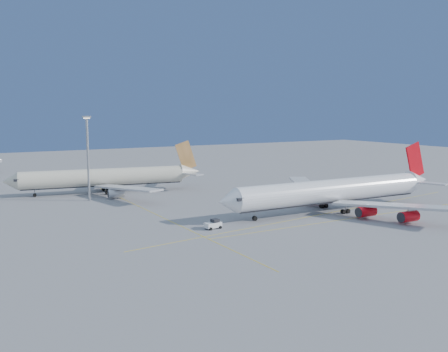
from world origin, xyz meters
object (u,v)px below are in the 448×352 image
Objects in this scene: airliner_etihad at (108,177)px; pushback_tug at (213,224)px; light_mast at (88,151)px; airliner_virgin at (336,191)px.

pushback_tug is (5.90, -64.34, -4.24)m from airliner_etihad.
light_mast is at bearing -119.95° from airliner_etihad.
light_mast reaches higher than airliner_virgin.
airliner_etihad is 15.46× the size of pushback_tug.
light_mast reaches higher than pushback_tug.
pushback_tug is (-40.51, -1.83, -4.52)m from airliner_virgin.
airliner_virgin is 76.16m from light_mast.
airliner_etihad is 2.52× the size of light_mast.
light_mast reaches higher than airliner_etihad.
airliner_etihad is at bearing 51.00° from light_mast.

